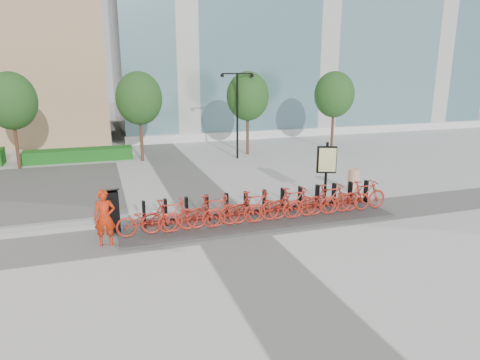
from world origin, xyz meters
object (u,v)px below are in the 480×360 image
object	(u,v)px
kiosk	(113,211)
worker_red	(105,218)
construction_barrel	(354,180)
bike_0	(147,220)
map_sign	(327,162)

from	to	relation	value
kiosk	worker_red	bearing A→B (deg)	-114.71
kiosk	construction_barrel	size ratio (longest dim) A/B	1.48
bike_0	worker_red	bearing A→B (deg)	99.90
bike_0	construction_barrel	world-z (taller)	bike_0
worker_red	map_sign	bearing A→B (deg)	21.61
kiosk	map_sign	world-z (taller)	map_sign
map_sign	bike_0	bearing A→B (deg)	-145.39
construction_barrel	map_sign	distance (m)	2.25
kiosk	worker_red	size ratio (longest dim) A/B	0.85
bike_0	map_sign	bearing A→B (deg)	-76.44
worker_red	map_sign	xyz separation A→B (m)	(8.57, 1.98, 0.71)
kiosk	worker_red	distance (m)	0.91
construction_barrel	map_sign	bearing A→B (deg)	-157.35
kiosk	bike_0	bearing A→B (deg)	-41.27
worker_red	kiosk	bearing A→B (deg)	82.13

